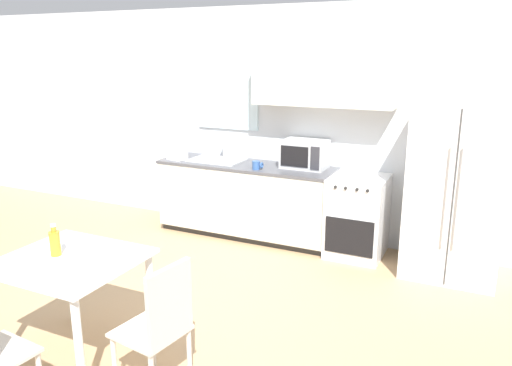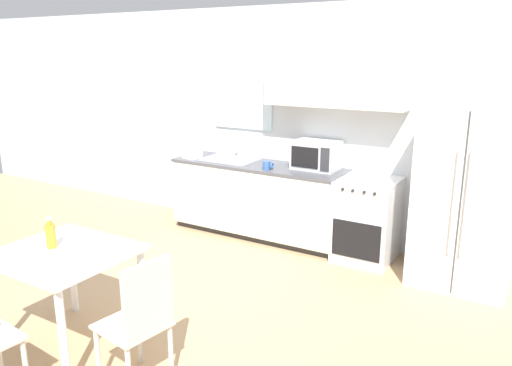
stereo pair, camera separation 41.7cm
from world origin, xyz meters
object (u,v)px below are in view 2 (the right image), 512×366
object	(u,v)px
oven_range	(367,219)
coffee_mug	(267,165)
refrigerator	(467,196)
drink_bottle	(51,235)
dining_chair_side	(141,316)
microwave	(316,155)
dining_table	(65,267)

from	to	relation	value
oven_range	coffee_mug	world-z (taller)	coffee_mug
refrigerator	drink_bottle	bearing A→B (deg)	-132.36
coffee_mug	dining_chair_side	distance (m)	2.77
oven_range	coffee_mug	bearing A→B (deg)	-170.46
microwave	coffee_mug	world-z (taller)	microwave
coffee_mug	dining_table	bearing A→B (deg)	-95.41
refrigerator	microwave	xyz separation A→B (m)	(-1.64, 0.18, 0.19)
coffee_mug	drink_bottle	size ratio (longest dim) A/B	0.53
oven_range	microwave	size ratio (longest dim) A/B	1.76
dining_table	microwave	bearing A→B (deg)	76.29
dining_table	dining_chair_side	world-z (taller)	dining_chair_side
oven_range	dining_chair_side	distance (m)	2.92
microwave	dining_chair_side	xyz separation A→B (m)	(0.14, -2.98, -0.52)
refrigerator	microwave	world-z (taller)	refrigerator
dining_table	coffee_mug	bearing A→B (deg)	84.59
dining_table	oven_range	bearing A→B (deg)	63.66
dining_chair_side	drink_bottle	size ratio (longest dim) A/B	3.94
dining_chair_side	oven_range	bearing A→B (deg)	-1.81
oven_range	microwave	distance (m)	0.91
oven_range	drink_bottle	distance (m)	3.17
coffee_mug	dining_table	xyz separation A→B (m)	(-0.24, -2.58, -0.29)
drink_bottle	coffee_mug	bearing A→B (deg)	81.87
microwave	dining_chair_side	world-z (taller)	microwave
dining_table	drink_bottle	world-z (taller)	drink_bottle
oven_range	dining_table	distance (m)	3.10
coffee_mug	drink_bottle	world-z (taller)	drink_bottle
microwave	drink_bottle	size ratio (longest dim) A/B	2.13
dining_chair_side	coffee_mug	bearing A→B (deg)	21.24
oven_range	coffee_mug	xyz separation A→B (m)	(-1.13, -0.19, 0.50)
drink_bottle	oven_range	bearing A→B (deg)	61.61
coffee_mug	drink_bottle	distance (m)	2.60
dining_table	drink_bottle	xyz separation A→B (m)	(-0.12, 0.00, 0.22)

